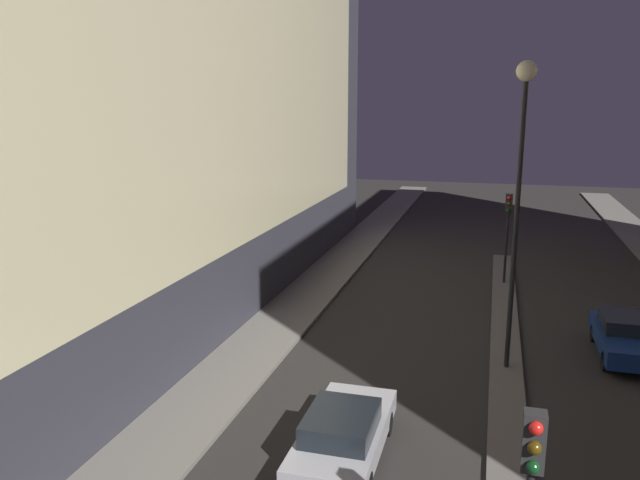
% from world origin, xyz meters
% --- Properties ---
extents(building_left, '(6.01, 37.42, 19.78)m').
position_xyz_m(building_left, '(-12.95, 18.71, 9.90)').
color(building_left, '#383842').
rests_on(building_left, ground).
extents(median_strip, '(1.06, 30.55, 0.13)m').
position_xyz_m(median_strip, '(0.00, 16.28, 0.07)').
color(median_strip, '#66605B').
rests_on(median_strip, ground).
extents(traffic_light_mid, '(0.32, 0.42, 4.36)m').
position_xyz_m(traffic_light_mid, '(0.00, 25.79, 3.34)').
color(traffic_light_mid, black).
rests_on(traffic_light_mid, median_strip).
extents(street_lamp, '(0.63, 0.63, 9.84)m').
position_xyz_m(street_lamp, '(0.00, 15.53, 7.27)').
color(street_lamp, black).
rests_on(street_lamp, median_strip).
extents(car_left_lane, '(1.91, 4.64, 1.43)m').
position_xyz_m(car_left_lane, '(-3.98, 8.84, 0.73)').
color(car_left_lane, '#B2B2B7').
rests_on(car_left_lane, ground).
extents(car_right_lane, '(1.82, 4.32, 1.44)m').
position_xyz_m(car_right_lane, '(3.98, 17.81, 0.74)').
color(car_right_lane, navy).
rests_on(car_right_lane, ground).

